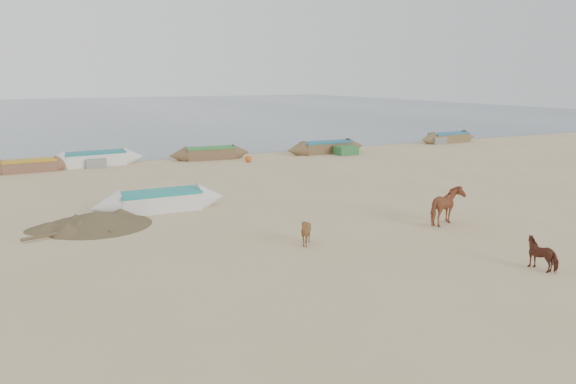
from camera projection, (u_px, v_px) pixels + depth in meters
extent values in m
plane|color=tan|center=(340.00, 241.00, 19.38)|extent=(140.00, 140.00, 0.00)
plane|color=slate|center=(70.00, 111.00, 90.97)|extent=(160.00, 160.00, 0.00)
imported|color=brown|center=(447.00, 206.00, 21.38)|extent=(1.89, 1.37, 1.46)
imported|color=brown|center=(306.00, 232.00, 18.74)|extent=(1.02, 0.94, 0.98)
imported|color=#58291C|center=(543.00, 254.00, 16.52)|extent=(1.16, 1.20, 0.93)
cone|color=brown|center=(97.00, 218.00, 21.38)|extent=(4.62, 4.62, 0.56)
sphere|color=#C74E12|center=(248.00, 159.00, 37.18)|extent=(0.44, 0.44, 0.44)
cube|color=gray|center=(95.00, 163.00, 35.14)|extent=(1.20, 1.10, 0.56)
cube|color=#2E6736|center=(346.00, 150.00, 40.73)|extent=(1.50, 1.20, 0.64)
cube|color=slate|center=(436.00, 140.00, 47.44)|extent=(1.30, 1.20, 0.60)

